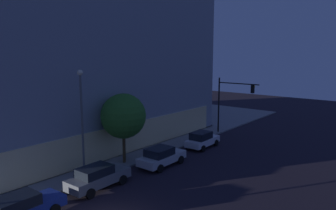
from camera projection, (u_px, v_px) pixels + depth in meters
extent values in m
cube|color=#4C4C51|center=(60.00, 132.00, 38.88)|extent=(29.04, 25.10, 0.15)
cube|color=#FDE49E|center=(131.00, 137.00, 31.03)|extent=(25.78, 0.60, 2.79)
cube|color=#8D949F|center=(56.00, 56.00, 37.43)|extent=(28.64, 24.70, 18.01)
cylinder|color=black|center=(219.00, 105.00, 38.31)|extent=(0.18, 0.18, 6.49)
cylinder|color=black|center=(238.00, 84.00, 36.36)|extent=(0.16, 4.92, 0.12)
cube|color=black|center=(253.00, 89.00, 35.37)|extent=(0.32, 0.32, 0.90)
sphere|color=yellow|center=(254.00, 87.00, 35.22)|extent=(0.18, 0.18, 0.18)
cylinder|color=#606060|center=(82.00, 126.00, 24.58)|extent=(0.16, 0.16, 7.75)
sphere|color=#F9EFC6|center=(80.00, 73.00, 23.93)|extent=(0.44, 0.44, 0.44)
cylinder|color=#47361E|center=(124.00, 148.00, 27.75)|extent=(0.26, 0.26, 2.53)
sphere|color=#2F6E22|center=(123.00, 116.00, 27.30)|extent=(3.84, 3.84, 3.84)
cube|color=navy|center=(22.00, 210.00, 18.38)|extent=(4.82, 2.01, 0.60)
cube|color=black|center=(15.00, 202.00, 18.00)|extent=(2.42, 1.73, 0.65)
cube|color=#F9F4CC|center=(53.00, 194.00, 20.53)|extent=(0.13, 0.20, 0.12)
cube|color=#F9F4CC|center=(63.00, 198.00, 19.88)|extent=(0.13, 0.20, 0.12)
cylinder|color=black|center=(37.00, 201.00, 20.13)|extent=(0.71, 0.27, 0.70)
cylinder|color=black|center=(55.00, 210.00, 19.04)|extent=(0.71, 0.27, 0.70)
cube|color=slate|center=(99.00, 178.00, 22.86)|extent=(4.81, 1.86, 0.72)
cube|color=black|center=(95.00, 171.00, 22.48)|extent=(2.45, 1.61, 0.61)
cube|color=#F9F4CC|center=(118.00, 168.00, 24.99)|extent=(0.13, 0.20, 0.12)
cube|color=#F9F4CC|center=(127.00, 171.00, 24.37)|extent=(0.13, 0.20, 0.12)
cylinder|color=black|center=(107.00, 174.00, 24.59)|extent=(0.70, 0.26, 0.70)
cylinder|color=black|center=(123.00, 180.00, 23.55)|extent=(0.70, 0.26, 0.70)
cylinder|color=black|center=(74.00, 187.00, 22.28)|extent=(0.70, 0.26, 0.70)
cylinder|color=black|center=(90.00, 194.00, 21.25)|extent=(0.70, 0.26, 0.70)
cube|color=#B7BABF|center=(162.00, 158.00, 27.44)|extent=(4.53, 1.95, 0.64)
cube|color=black|center=(159.00, 152.00, 27.08)|extent=(2.24, 1.73, 0.65)
cube|color=#F9F4CC|center=(173.00, 151.00, 29.49)|extent=(0.12, 0.20, 0.12)
cube|color=#F9F4CC|center=(183.00, 153.00, 28.80)|extent=(0.12, 0.20, 0.12)
cylinder|color=black|center=(164.00, 155.00, 29.15)|extent=(0.69, 0.25, 0.69)
cylinder|color=black|center=(181.00, 160.00, 28.00)|extent=(0.69, 0.25, 0.69)
cylinder|color=black|center=(143.00, 164.00, 27.00)|extent=(0.69, 0.25, 0.69)
cylinder|color=black|center=(160.00, 169.00, 25.84)|extent=(0.69, 0.25, 0.69)
cube|color=silver|center=(203.00, 141.00, 32.78)|extent=(4.18, 1.82, 0.62)
cube|color=black|center=(201.00, 135.00, 32.44)|extent=(2.18, 1.59, 0.70)
cube|color=#F9F4CC|center=(208.00, 136.00, 34.67)|extent=(0.13, 0.20, 0.12)
cube|color=#F9F4CC|center=(217.00, 138.00, 34.05)|extent=(0.13, 0.20, 0.12)
cylinder|color=black|center=(202.00, 140.00, 34.35)|extent=(0.66, 0.26, 0.65)
cylinder|color=black|center=(216.00, 143.00, 33.32)|extent=(0.66, 0.26, 0.65)
cylinder|color=black|center=(188.00, 145.00, 32.35)|extent=(0.66, 0.26, 0.65)
cylinder|color=black|center=(203.00, 149.00, 31.32)|extent=(0.66, 0.26, 0.65)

